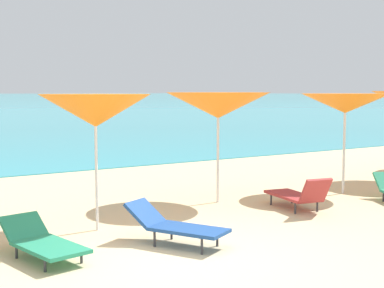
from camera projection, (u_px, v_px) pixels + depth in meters
umbrella_4 at (95, 111)px, 8.70m from camera, size 1.93×1.93×2.16m
umbrella_5 at (218, 105)px, 10.93m from camera, size 2.23×2.23×2.18m
umbrella_6 at (345, 104)px, 11.87m from camera, size 2.05×2.05×2.15m
lounge_chair_0 at (42, 241)px, 7.38m from camera, size 0.84×1.55×0.49m
lounge_chair_1 at (299, 195)px, 10.36m from camera, size 0.81×1.57×0.68m
lounge_chair_6 at (175, 225)px, 8.01m from camera, size 1.16×1.58×0.58m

